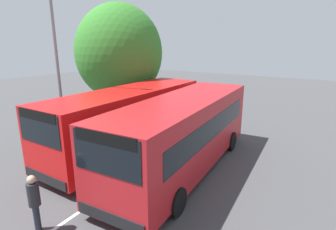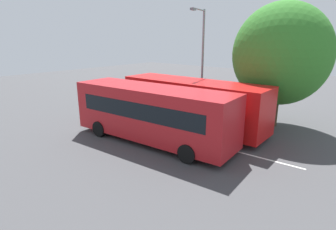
% 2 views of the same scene
% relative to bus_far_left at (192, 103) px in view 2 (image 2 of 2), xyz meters
% --- Properties ---
extents(ground_plane, '(71.53, 71.53, 0.00)m').
position_rel_bus_far_left_xyz_m(ground_plane, '(0.22, 1.78, -1.68)').
color(ground_plane, '#424244').
extents(bus_far_left, '(9.55, 2.82, 3.06)m').
position_rel_bus_far_left_xyz_m(bus_far_left, '(0.00, 0.00, 0.00)').
color(bus_far_left, red).
rests_on(bus_far_left, ground).
extents(bus_center_left, '(9.67, 3.24, 3.06)m').
position_rel_bus_far_left_xyz_m(bus_center_left, '(0.36, 3.28, 0.00)').
color(bus_center_left, '#AD191E').
rests_on(bus_center_left, ground).
extents(pedestrian, '(0.45, 0.45, 1.76)m').
position_rel_bus_far_left_xyz_m(pedestrian, '(6.08, 1.79, -0.64)').
color(pedestrian, '#232833').
rests_on(pedestrian, ground).
extents(street_lamp, '(0.74, 2.41, 7.50)m').
position_rel_bus_far_left_xyz_m(street_lamp, '(1.39, -3.02, 2.64)').
color(street_lamp, gray).
rests_on(street_lamp, ground).
extents(depot_tree, '(5.97, 5.37, 7.74)m').
position_rel_bus_far_left_xyz_m(depot_tree, '(-3.78, -3.99, 2.92)').
color(depot_tree, '#4C3823').
rests_on(depot_tree, ground).
extents(lane_stripe_outer_left, '(14.84, 0.93, 0.01)m').
position_rel_bus_far_left_xyz_m(lane_stripe_outer_left, '(0.22, 1.78, -1.68)').
color(lane_stripe_outer_left, silver).
rests_on(lane_stripe_outer_left, ground).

